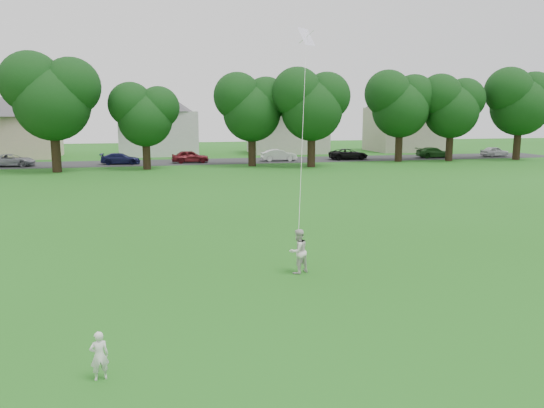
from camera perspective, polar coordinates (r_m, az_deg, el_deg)
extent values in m
plane|color=#1D5B14|center=(14.37, -7.25, -10.77)|extent=(160.00, 160.00, 0.00)
cube|color=#2D2D30|center=(55.64, -11.81, 4.39)|extent=(90.00, 7.00, 0.01)
imported|color=silver|center=(10.94, -18.09, -15.25)|extent=(0.40, 0.31, 0.97)
imported|color=silver|center=(16.82, 2.83, -5.10)|extent=(0.86, 0.79, 1.42)
plane|color=white|center=(22.82, 3.72, 17.51)|extent=(0.93, 0.83, 0.73)
cylinder|color=white|center=(19.44, 3.34, 8.40)|extent=(0.01, 0.01, 9.52)
cylinder|color=black|center=(49.04, -22.24, 5.47)|extent=(0.78, 0.78, 3.93)
cylinder|color=black|center=(49.12, -13.35, 5.39)|extent=(0.70, 0.70, 3.00)
cylinder|color=black|center=(50.82, -2.16, 6.02)|extent=(0.73, 0.73, 3.41)
cylinder|color=black|center=(50.16, 4.25, 6.04)|extent=(0.75, 0.75, 3.57)
cylinder|color=black|center=(57.22, 13.49, 6.30)|extent=(0.75, 0.75, 3.64)
cylinder|color=black|center=(59.35, 18.55, 6.11)|extent=(0.74, 0.74, 3.51)
cylinder|color=black|center=(63.65, 24.87, 6.07)|extent=(0.77, 0.77, 3.82)
imported|color=gray|center=(56.02, -26.21, 4.24)|extent=(4.33, 2.21, 1.17)
imported|color=#151843|center=(54.65, -15.98, 4.71)|extent=(3.92, 1.83, 1.11)
imported|color=maroon|center=(54.73, -8.79, 5.07)|extent=(3.80, 1.63, 1.28)
imported|color=silver|center=(56.22, 0.74, 5.28)|extent=(3.76, 1.41, 1.23)
imported|color=black|center=(58.59, 8.23, 5.34)|extent=(4.25, 2.01, 1.17)
imported|color=#1A4717|center=(63.08, 17.03, 5.32)|extent=(4.17, 2.01, 1.17)
imported|color=silver|center=(67.34, 22.82, 5.23)|extent=(3.52, 1.77, 1.15)
cube|color=beige|center=(67.08, -25.99, 6.49)|extent=(9.34, 7.67, 4.65)
pyramid|color=#484549|center=(67.07, -26.31, 10.65)|extent=(13.47, 13.47, 2.56)
cube|color=silver|center=(65.46, -12.12, 7.43)|extent=(9.01, 6.67, 5.19)
pyramid|color=#484549|center=(65.48, -12.30, 12.20)|extent=(12.99, 12.99, 2.86)
cube|color=#BCB7A9|center=(67.69, 1.66, 7.80)|extent=(9.20, 6.79, 5.39)
pyramid|color=#484549|center=(67.73, 1.69, 12.59)|extent=(13.27, 13.27, 2.96)
cube|color=#AAA28D|center=(73.42, 13.94, 7.81)|extent=(8.48, 7.60, 5.75)
pyramid|color=#484549|center=(73.49, 14.14, 12.52)|extent=(12.23, 12.23, 3.16)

